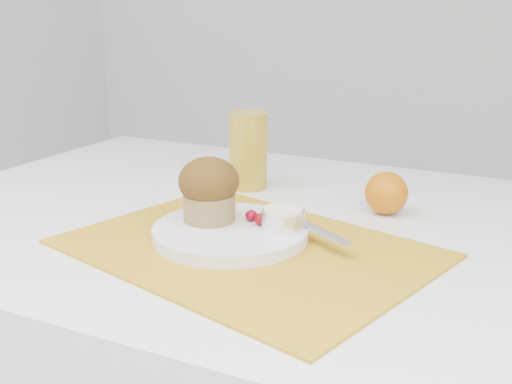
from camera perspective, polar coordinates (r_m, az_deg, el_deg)
The scene contains 10 objects.
placemat at distance 0.86m, azimuth -0.78°, elevation -5.05°, with size 0.47×0.34×0.00m, color gold.
plate at distance 0.89m, azimuth -2.30°, elevation -3.62°, with size 0.22×0.22×0.02m, color white.
ramekin at distance 0.88m, azimuth 2.44°, elevation -2.44°, with size 0.06×0.06×0.03m, color white.
cream at distance 0.87m, azimuth 2.45°, elevation -1.63°, with size 0.05×0.05×0.01m, color white.
raspberry_near at distance 0.91m, azimuth -0.42°, elevation -2.09°, with size 0.02×0.02×0.02m, color #5A0211.
raspberry_far at distance 0.89m, azimuth 0.47°, elevation -2.43°, with size 0.02×0.02×0.02m, color #5D0205.
butter_knife at distance 0.89m, azimuth 4.63°, elevation -2.99°, with size 0.18×0.01×0.00m, color silver.
orange at distance 1.02m, azimuth 11.51°, elevation -0.10°, with size 0.07×0.07×0.07m, color #C76507.
juice_glass at distance 1.13m, azimuth -0.70°, elevation 3.70°, with size 0.07×0.07×0.14m, color gold.
muffin at distance 0.90m, azimuth -4.21°, elevation 0.29°, with size 0.10×0.10×0.09m.
Camera 1 is at (0.39, -0.79, 1.07)m, focal length 45.00 mm.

